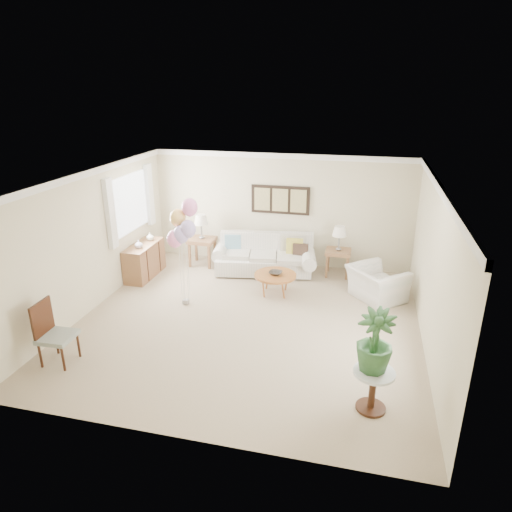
# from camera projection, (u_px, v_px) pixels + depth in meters

# --- Properties ---
(ground_plane) EXTENTS (6.00, 6.00, 0.00)m
(ground_plane) POSITION_uv_depth(u_px,v_px,m) (248.00, 322.00, 8.25)
(ground_plane) COLOR tan
(room_shell) EXTENTS (6.04, 6.04, 2.60)m
(room_shell) POSITION_uv_depth(u_px,v_px,m) (242.00, 234.00, 7.78)
(room_shell) COLOR beige
(room_shell) RESTS_ON ground
(wall_art_triptych) EXTENTS (1.35, 0.06, 0.65)m
(wall_art_triptych) POSITION_uv_depth(u_px,v_px,m) (280.00, 200.00, 10.39)
(wall_art_triptych) COLOR black
(wall_art_triptych) RESTS_ON ground
(sofa) EXTENTS (2.48, 1.22, 0.86)m
(sofa) POSITION_uv_depth(u_px,v_px,m) (265.00, 258.00, 10.33)
(sofa) COLOR silver
(sofa) RESTS_ON ground
(end_table_left) EXTENTS (0.60, 0.54, 0.65)m
(end_table_left) POSITION_uv_depth(u_px,v_px,m) (202.00, 243.00, 10.66)
(end_table_left) COLOR olive
(end_table_left) RESTS_ON ground
(end_table_right) EXTENTS (0.55, 0.50, 0.60)m
(end_table_right) POSITION_uv_depth(u_px,v_px,m) (338.00, 254.00, 10.08)
(end_table_right) COLOR olive
(end_table_right) RESTS_ON ground
(lamp_left) EXTENTS (0.33, 0.33, 0.58)m
(lamp_left) POSITION_uv_depth(u_px,v_px,m) (201.00, 220.00, 10.47)
(lamp_left) COLOR gray
(lamp_left) RESTS_ON end_table_left
(lamp_right) EXTENTS (0.31, 0.31, 0.55)m
(lamp_right) POSITION_uv_depth(u_px,v_px,m) (340.00, 232.00, 9.89)
(lamp_right) COLOR gray
(lamp_right) RESTS_ON end_table_right
(coffee_table) EXTENTS (0.85, 0.85, 0.43)m
(coffee_table) POSITION_uv_depth(u_px,v_px,m) (275.00, 276.00, 9.21)
(coffee_table) COLOR #A54F2C
(coffee_table) RESTS_ON ground
(decor_bowl) EXTENTS (0.29, 0.29, 0.06)m
(decor_bowl) POSITION_uv_depth(u_px,v_px,m) (276.00, 273.00, 9.17)
(decor_bowl) COLOR #312C27
(decor_bowl) RESTS_ON coffee_table
(armchair) EXTENTS (1.32, 1.34, 0.65)m
(armchair) POSITION_uv_depth(u_px,v_px,m) (376.00, 284.00, 9.02)
(armchair) COLOR silver
(armchair) RESTS_ON ground
(side_table) EXTENTS (0.54, 0.54, 0.59)m
(side_table) POSITION_uv_depth(u_px,v_px,m) (373.00, 381.00, 5.88)
(side_table) COLOR silver
(side_table) RESTS_ON ground
(potted_plant) EXTENTS (0.57, 0.57, 0.84)m
(potted_plant) POSITION_uv_depth(u_px,v_px,m) (375.00, 341.00, 5.72)
(potted_plant) COLOR #254E26
(potted_plant) RESTS_ON side_table
(accent_chair) EXTENTS (0.51, 0.51, 1.00)m
(accent_chair) POSITION_uv_depth(u_px,v_px,m) (52.00, 332.00, 6.89)
(accent_chair) COLOR gray
(accent_chair) RESTS_ON ground
(credenza) EXTENTS (0.46, 1.20, 0.74)m
(credenza) POSITION_uv_depth(u_px,v_px,m) (144.00, 260.00, 10.09)
(credenza) COLOR olive
(credenza) RESTS_ON ground
(vase_white) EXTENTS (0.18, 0.18, 0.18)m
(vase_white) POSITION_uv_depth(u_px,v_px,m) (139.00, 244.00, 9.72)
(vase_white) COLOR #B9B6CA
(vase_white) RESTS_ON credenza
(vase_sage) EXTENTS (0.21, 0.21, 0.17)m
(vase_sage) POSITION_uv_depth(u_px,v_px,m) (150.00, 236.00, 10.21)
(vase_sage) COLOR silver
(vase_sage) RESTS_ON credenza
(balloon_cluster) EXTENTS (0.55, 0.51, 2.09)m
(balloon_cluster) POSITION_uv_depth(u_px,v_px,m) (182.00, 226.00, 8.36)
(balloon_cluster) COLOR gray
(balloon_cluster) RESTS_ON ground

